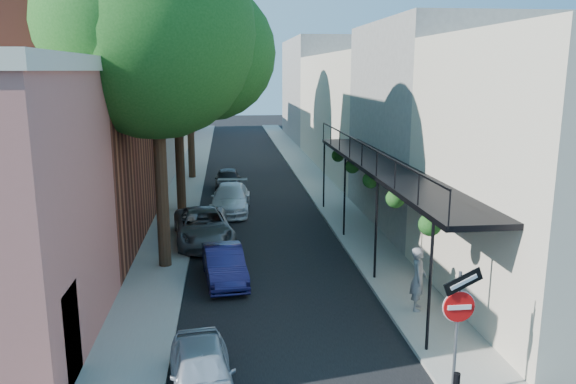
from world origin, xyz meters
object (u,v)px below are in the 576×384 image
object	(u,v)px
parked_car_c	(203,226)
pedestrian	(418,279)
parked_car_d	(231,199)
parked_car_e	(228,180)
oak_mid	(185,67)
oak_near	(169,41)
oak_far	(195,48)
sign_post	(459,312)
parked_car_a	(202,372)
parked_car_b	(224,265)

from	to	relation	value
parked_car_c	pedestrian	size ratio (longest dim) A/B	2.59
parked_car_d	parked_car_e	xyz separation A→B (m)	(-0.11, 5.15, -0.03)
pedestrian	oak_mid	bearing A→B (deg)	49.80
oak_near	oak_far	world-z (taller)	oak_far
sign_post	oak_far	world-z (taller)	oak_far
parked_car_d	pedestrian	bearing A→B (deg)	-63.58
pedestrian	parked_car_e	bearing A→B (deg)	37.11
oak_mid	parked_car_e	bearing A→B (deg)	68.80
sign_post	pedestrian	distance (m)	4.55
parked_car_a	oak_mid	bearing A→B (deg)	87.71
parked_car_b	parked_car_e	bearing A→B (deg)	82.62
parked_car_d	pedestrian	xyz separation A→B (m)	(5.26, -12.63, 0.39)
oak_far	parked_car_a	bearing A→B (deg)	-87.33
parked_car_a	oak_near	bearing A→B (deg)	91.39
oak_far	parked_car_a	xyz separation A→B (m)	(1.19, -25.54, -7.68)
sign_post	parked_car_c	world-z (taller)	sign_post
oak_near	parked_car_e	xyz separation A→B (m)	(1.86, 12.89, -7.24)
oak_mid	oak_far	world-z (taller)	oak_far
sign_post	parked_car_e	world-z (taller)	sign_post
sign_post	parked_car_d	distance (m)	17.68
parked_car_e	sign_post	bearing A→B (deg)	-78.46
oak_near	oak_mid	distance (m)	8.01
oak_far	parked_car_d	distance (m)	12.14
parked_car_c	parked_car_e	bearing A→B (deg)	77.39
parked_car_b	parked_car_e	size ratio (longest dim) A/B	0.95
parked_car_a	parked_car_b	distance (m)	6.79
parked_car_e	parked_car_b	bearing A→B (deg)	-91.09
oak_near	parked_car_b	bearing A→B (deg)	-46.65
parked_car_c	parked_car_e	xyz separation A→B (m)	(1.05, 10.16, -0.03)
parked_car_b	pedestrian	world-z (taller)	pedestrian
parked_car_c	parked_car_d	distance (m)	5.14
parked_car_a	parked_car_c	xyz separation A→B (m)	(-0.39, 11.26, 0.10)
sign_post	oak_near	distance (m)	12.77
oak_far	oak_near	bearing A→B (deg)	-90.04
oak_mid	parked_car_c	size ratio (longest dim) A/B	2.11
parked_car_a	parked_car_b	bearing A→B (deg)	79.45
sign_post	oak_mid	xyz separation A→B (m)	(-6.58, 17.26, 5.02)
oak_near	parked_car_e	size ratio (longest dim) A/B	3.05
oak_near	parked_car_a	xyz separation A→B (m)	(1.20, -8.53, -7.30)
parked_car_d	parked_car_e	world-z (taller)	parked_car_d
parked_car_b	oak_far	bearing A→B (deg)	88.40
oak_near	parked_car_b	world-z (taller)	oak_near
parked_car_e	pedestrian	distance (m)	18.58
oak_far	parked_car_c	size ratio (longest dim) A/B	2.46
oak_mid	parked_car_b	bearing A→B (deg)	-80.00
oak_far	parked_car_d	world-z (taller)	oak_far
parked_car_a	oak_far	bearing A→B (deg)	86.03
oak_far	sign_post	bearing A→B (deg)	-76.09
pedestrian	parked_car_c	bearing A→B (deg)	60.39
sign_post	oak_far	size ratio (longest dim) A/B	0.25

